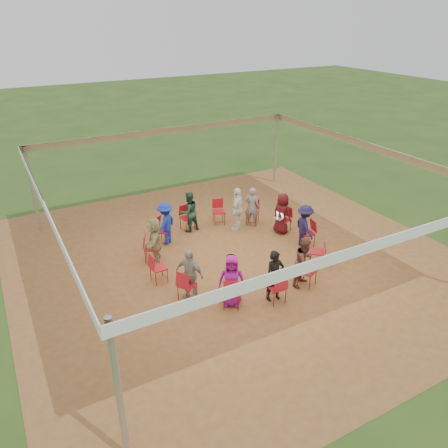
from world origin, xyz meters
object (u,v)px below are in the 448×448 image
chair_4 (163,230)px  person_seated_9 (305,226)px  chair_7 (187,285)px  person_seated_3 (166,223)px  chair_8 (231,292)px  laptop (279,216)px  chair_1 (252,212)px  chair_11 (317,252)px  chair_3 (187,218)px  person_seated_7 (275,276)px  chair_2 (219,212)px  person_seated_8 (304,262)px  person_seated_6 (232,281)px  person_seated_5 (189,274)px  cable_coil (231,256)px  person_seated_4 (155,240)px  person_seated_1 (252,207)px  person_seated_0 (282,214)px  person_seated_2 (189,212)px  chair_6 (159,268)px  chair_0 (284,220)px  chair_9 (277,287)px  chair_12 (307,233)px  chair_5 (151,248)px  chair_10 (308,272)px  standing_person (238,209)px

chair_4 → person_seated_9: size_ratio=0.62×
chair_7 → person_seated_3: 3.29m
chair_8 → laptop: (3.47, 2.81, 0.23)m
chair_1 → chair_11: 3.35m
chair_3 → person_seated_7: 4.91m
chair_2 → person_seated_8: bearing=110.2°
person_seated_3 → person_seated_6: 3.97m
chair_4 → person_seated_3: bearing=90.0°
person_seated_5 → cable_coil: size_ratio=4.60×
chair_11 → person_seated_8: size_ratio=0.62×
chair_3 → person_seated_4: 2.31m
chair_8 → person_seated_1: bearing=83.2°
person_seated_1 → chair_1: bearing=-90.0°
chair_2 → person_seated_7: bearing=96.8°
person_seated_0 → person_seated_2: size_ratio=1.00×
chair_6 → person_seated_1: size_ratio=0.62×
chair_11 → cable_coil: size_ratio=2.87×
chair_0 → person_seated_9: bearing=160.5°
person_seated_0 → person_seated_6: 4.51m
chair_0 → chair_11: bearing=152.3°
chair_11 → person_seated_4: (-4.17, 2.57, 0.28)m
chair_6 → chair_11: (4.51, -1.43, 0.00)m
person_seated_1 → person_seated_2: size_ratio=1.00×
chair_9 → laptop: (2.31, 3.18, 0.23)m
person_seated_1 → person_seated_5: bearing=83.1°
chair_12 → person_seated_8: person_seated_8 is taller
person_seated_3 → person_seated_6: size_ratio=1.00×
chair_5 → chair_6: 1.21m
chair_4 → chair_2: bearing=152.3°
person_seated_3 → person_seated_2: bearing=166.2°
chair_0 → person_seated_7: (-2.58, -3.14, 0.28)m
person_seated_1 → person_seated_5: 4.78m
person_seated_6 → laptop: (3.40, 2.71, -0.05)m
chair_1 → chair_4: 3.35m
chair_9 → person_seated_0: person_seated_0 is taller
person_seated_6 → laptop: person_seated_6 is taller
chair_8 → person_seated_2: person_seated_2 is taller
person_seated_4 → person_seated_5: (0.12, -2.24, 0.00)m
chair_10 → chair_12: bearing=27.7°
chair_2 → chair_11: same height
person_seated_6 → standing_person: 4.40m
chair_7 → person_seated_3: (0.70, 3.20, 0.28)m
chair_1 → person_seated_3: person_seated_3 is taller
chair_1 → person_seated_7: size_ratio=0.62×
person_seated_6 → standing_person: bearing=89.0°
chair_8 → person_seated_1: size_ratio=0.62×
chair_5 → chair_1: bearing=124.6°
chair_2 → person_seated_0: 2.31m
chair_10 → person_seated_3: size_ratio=0.62×
person_seated_1 → person_seated_5: (-3.78, -2.93, 0.00)m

